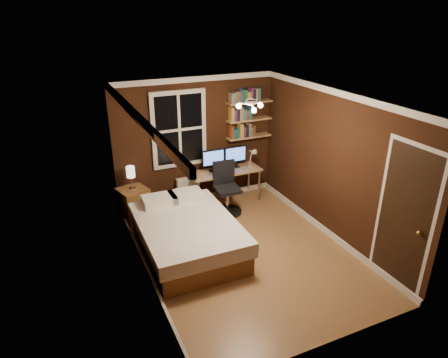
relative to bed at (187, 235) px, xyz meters
name	(u,v)px	position (x,y,z in m)	size (l,w,h in m)	color
floor	(244,252)	(0.81, -0.43, -0.30)	(4.20, 4.20, 0.00)	brown
wall_back	(196,142)	(0.81, 1.67, 0.95)	(3.20, 0.04, 2.50)	black
wall_left	(140,202)	(-0.79, -0.43, 0.95)	(0.04, 4.20, 2.50)	black
wall_right	(332,166)	(2.41, -0.43, 0.95)	(0.04, 4.20, 2.50)	black
ceiling	(248,98)	(0.81, -0.43, 2.20)	(3.20, 4.20, 0.02)	white
window	(179,129)	(0.46, 1.64, 1.25)	(1.06, 0.06, 1.46)	silver
door	(403,220)	(2.40, -1.98, 0.73)	(0.03, 0.82, 2.05)	black
door_knob	(419,233)	(2.36, -2.28, 0.70)	(0.06, 0.06, 0.06)	gold
ceiling_fixture	(251,107)	(0.81, -0.53, 2.10)	(0.44, 0.44, 0.18)	beige
bookshelf_lower	(249,137)	(1.89, 1.55, 0.95)	(0.92, 0.22, 0.03)	#9B744B
books_row_lower	(249,130)	(1.89, 1.55, 1.08)	(0.54, 0.16, 0.23)	maroon
bookshelf_middle	(249,120)	(1.89, 1.55, 1.30)	(0.92, 0.22, 0.03)	#9B744B
books_row_middle	(249,113)	(1.89, 1.55, 1.43)	(0.42, 0.16, 0.23)	navy
bookshelf_upper	(250,102)	(1.89, 1.55, 1.65)	(0.92, 0.22, 0.03)	#9B744B
books_row_upper	(250,95)	(1.89, 1.55, 1.78)	(0.60, 0.16, 0.23)	#225132
bed	(187,235)	(0.00, 0.00, 0.00)	(1.49, 2.05, 0.69)	brown
nightstand	(134,204)	(-0.54, 1.42, 0.01)	(0.49, 0.49, 0.61)	brown
bedside_lamp	(131,178)	(-0.54, 1.42, 0.53)	(0.15, 0.15, 0.43)	#F4E7CD
radiator	(186,191)	(0.54, 1.57, -0.01)	(0.38, 0.13, 0.57)	beige
desk	(225,173)	(1.30, 1.39, 0.32)	(1.43, 0.53, 0.68)	#9B744B
monitor_left	(213,160)	(1.08, 1.46, 0.60)	(0.47, 0.12, 0.44)	black
monitor_right	(235,157)	(1.55, 1.46, 0.60)	(0.47, 0.12, 0.44)	black
desk_lamp	(252,158)	(1.84, 1.27, 0.60)	(0.14, 0.32, 0.44)	silver
office_chair	(226,194)	(1.13, 0.96, 0.09)	(0.55, 0.55, 1.00)	black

